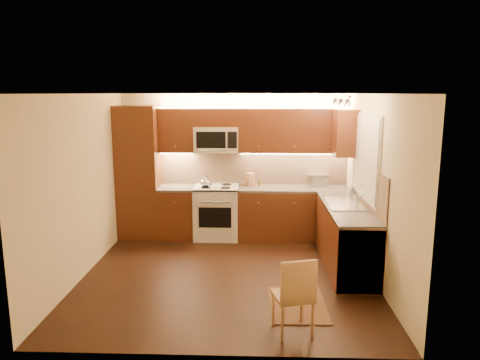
{
  "coord_description": "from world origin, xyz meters",
  "views": [
    {
      "loc": [
        0.38,
        -5.99,
        2.51
      ],
      "look_at": [
        0.15,
        0.55,
        1.25
      ],
      "focal_mm": 33.93,
      "sensor_mm": 36.0,
      "label": 1
    }
  ],
  "objects_px": {
    "microwave": "(217,139)",
    "soap_bottle": "(352,189)",
    "sink": "(345,199)",
    "dining_chair": "(293,294)",
    "toaster_oven": "(317,180)",
    "stove": "(217,212)",
    "kettle": "(205,181)",
    "knife_block": "(250,180)"
  },
  "relations": [
    {
      "from": "soap_bottle",
      "to": "dining_chair",
      "type": "distance_m",
      "value": 3.03
    },
    {
      "from": "stove",
      "to": "microwave",
      "type": "height_order",
      "value": "microwave"
    },
    {
      "from": "stove",
      "to": "sink",
      "type": "distance_m",
      "value": 2.35
    },
    {
      "from": "sink",
      "to": "soap_bottle",
      "type": "bearing_deg",
      "value": 70.83
    },
    {
      "from": "knife_block",
      "to": "soap_bottle",
      "type": "relative_size",
      "value": 1.26
    },
    {
      "from": "sink",
      "to": "kettle",
      "type": "bearing_deg",
      "value": 154.64
    },
    {
      "from": "soap_bottle",
      "to": "dining_chair",
      "type": "xyz_separation_m",
      "value": [
        -1.15,
        -2.74,
        -0.56
      ]
    },
    {
      "from": "stove",
      "to": "sink",
      "type": "xyz_separation_m",
      "value": [
        2.0,
        -1.12,
        0.52
      ]
    },
    {
      "from": "kettle",
      "to": "knife_block",
      "type": "relative_size",
      "value": 0.87
    },
    {
      "from": "knife_block",
      "to": "soap_bottle",
      "type": "bearing_deg",
      "value": -44.13
    },
    {
      "from": "kettle",
      "to": "dining_chair",
      "type": "height_order",
      "value": "kettle"
    },
    {
      "from": "soap_bottle",
      "to": "dining_chair",
      "type": "bearing_deg",
      "value": -123.46
    },
    {
      "from": "stove",
      "to": "sink",
      "type": "relative_size",
      "value": 1.07
    },
    {
      "from": "microwave",
      "to": "sink",
      "type": "height_order",
      "value": "microwave"
    },
    {
      "from": "stove",
      "to": "knife_block",
      "type": "distance_m",
      "value": 0.82
    },
    {
      "from": "soap_bottle",
      "to": "sink",
      "type": "bearing_deg",
      "value": -119.87
    },
    {
      "from": "toaster_oven",
      "to": "stove",
      "type": "bearing_deg",
      "value": -173.44
    },
    {
      "from": "sink",
      "to": "dining_chair",
      "type": "height_order",
      "value": "sink"
    },
    {
      "from": "kettle",
      "to": "dining_chair",
      "type": "bearing_deg",
      "value": -44.97
    },
    {
      "from": "toaster_oven",
      "to": "dining_chair",
      "type": "bearing_deg",
      "value": -100.66
    },
    {
      "from": "stove",
      "to": "kettle",
      "type": "height_order",
      "value": "kettle"
    },
    {
      "from": "stove",
      "to": "kettle",
      "type": "relative_size",
      "value": 4.55
    },
    {
      "from": "knife_block",
      "to": "soap_bottle",
      "type": "xyz_separation_m",
      "value": [
        1.65,
        -0.59,
        -0.02
      ]
    },
    {
      "from": "stove",
      "to": "kettle",
      "type": "xyz_separation_m",
      "value": [
        -0.18,
        -0.09,
        0.56
      ]
    },
    {
      "from": "microwave",
      "to": "kettle",
      "type": "bearing_deg",
      "value": -129.05
    },
    {
      "from": "kettle",
      "to": "soap_bottle",
      "type": "xyz_separation_m",
      "value": [
        2.41,
        -0.37,
        -0.03
      ]
    },
    {
      "from": "stove",
      "to": "sink",
      "type": "height_order",
      "value": "sink"
    },
    {
      "from": "microwave",
      "to": "sink",
      "type": "distance_m",
      "value": 2.48
    },
    {
      "from": "toaster_oven",
      "to": "dining_chair",
      "type": "xyz_separation_m",
      "value": [
        -0.68,
        -3.38,
        -0.58
      ]
    },
    {
      "from": "soap_bottle",
      "to": "dining_chair",
      "type": "height_order",
      "value": "soap_bottle"
    },
    {
      "from": "kettle",
      "to": "stove",
      "type": "bearing_deg",
      "value": 49.27
    },
    {
      "from": "toaster_oven",
      "to": "dining_chair",
      "type": "relative_size",
      "value": 0.41
    },
    {
      "from": "kettle",
      "to": "toaster_oven",
      "type": "height_order",
      "value": "kettle"
    },
    {
      "from": "toaster_oven",
      "to": "kettle",
      "type": "bearing_deg",
      "value": -171.36
    },
    {
      "from": "toaster_oven",
      "to": "soap_bottle",
      "type": "xyz_separation_m",
      "value": [
        0.47,
        -0.64,
        -0.01
      ]
    },
    {
      "from": "sink",
      "to": "kettle",
      "type": "xyz_separation_m",
      "value": [
        -2.18,
        1.03,
        0.05
      ]
    },
    {
      "from": "toaster_oven",
      "to": "knife_block",
      "type": "xyz_separation_m",
      "value": [
        -1.18,
        -0.05,
        0.01
      ]
    },
    {
      "from": "microwave",
      "to": "soap_bottle",
      "type": "xyz_separation_m",
      "value": [
        2.23,
        -0.59,
        -0.73
      ]
    },
    {
      "from": "sink",
      "to": "knife_block",
      "type": "relative_size",
      "value": 3.7
    },
    {
      "from": "microwave",
      "to": "soap_bottle",
      "type": "distance_m",
      "value": 2.42
    },
    {
      "from": "stove",
      "to": "sink",
      "type": "bearing_deg",
      "value": -29.36
    },
    {
      "from": "kettle",
      "to": "sink",
      "type": "bearing_deg",
      "value": -2.39
    }
  ]
}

